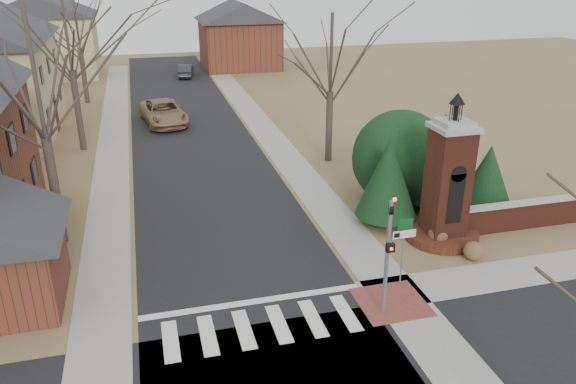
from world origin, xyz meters
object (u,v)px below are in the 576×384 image
object	(u,v)px
sign_post	(404,239)
brick_gate_monument	(446,193)
traffic_signal_pole	(388,246)
pickup_truck	(163,112)
distant_car	(186,71)

from	to	relation	value
sign_post	brick_gate_monument	distance (m)	4.55
traffic_signal_pole	brick_gate_monument	distance (m)	6.47
traffic_signal_pole	pickup_truck	bearing A→B (deg)	102.74
brick_gate_monument	pickup_truck	distance (m)	24.28
brick_gate_monument	distant_car	distance (m)	39.54
sign_post	pickup_truck	distance (m)	25.85
pickup_truck	distant_car	xyz separation A→B (m)	(3.23, 17.01, -0.20)
traffic_signal_pole	pickup_truck	world-z (taller)	traffic_signal_pole
pickup_truck	distant_car	bearing A→B (deg)	71.48
sign_post	distant_car	size ratio (longest dim) A/B	0.71
brick_gate_monument	distant_car	xyz separation A→B (m)	(-7.40, 38.81, -1.53)
sign_post	pickup_truck	bearing A→B (deg)	106.23
traffic_signal_pole	pickup_truck	size ratio (longest dim) A/B	0.75
sign_post	brick_gate_monument	world-z (taller)	brick_gate_monument
sign_post	traffic_signal_pole	bearing A→B (deg)	-132.43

